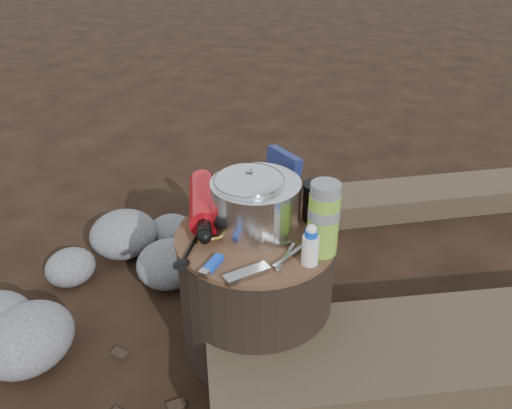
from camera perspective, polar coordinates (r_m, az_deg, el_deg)
The scene contains 16 objects.
ground at distance 1.63m, azimuth 0.00°, elevation -14.72°, with size 60.00×60.00×0.00m, color black.
stump at distance 1.50m, azimuth 0.00°, elevation -9.46°, with size 0.42×0.42×0.39m, color black.
rock_ring at distance 1.83m, azimuth -16.67°, elevation -6.72°, with size 0.40×0.87×0.17m, color slate, non-canonical shape.
log_small at distance 2.41m, azimuth 20.73°, elevation 1.01°, with size 0.21×1.16×0.10m, color #423728.
foil_windscreen at distance 1.36m, azimuth -0.03°, elevation -0.18°, with size 0.23×0.23×0.14m, color white.
camping_pot at distance 1.35m, azimuth -0.74°, elevation 0.39°, with size 0.18×0.18×0.18m, color silver.
fuel_bottle at distance 1.45m, azimuth -5.78°, elevation 0.27°, with size 0.08×0.31×0.08m, color red, non-canonical shape.
thermos at distance 1.27m, azimuth 7.34°, elevation -1.58°, with size 0.08×0.08×0.19m, color #7FBB30.
travel_mug at distance 1.43m, azimuth 6.53°, elevation 0.27°, with size 0.07×0.07×0.11m, color black.
stuff_sack at distance 1.50m, azimuth -1.59°, elevation 2.12°, with size 0.15×0.13×0.11m, color #E9AA12.
food_pouch at distance 1.48m, azimuth 2.79°, elevation 2.83°, with size 0.12×0.03×0.16m, color navy.
lighter at distance 1.27m, azimuth -4.67°, elevation -6.39°, with size 0.02×0.09×0.02m, color blue.
multitool at distance 1.23m, azimuth -1.01°, elevation -7.56°, with size 0.03×0.11×0.02m, color #A8A8AC.
pot_grabber at distance 1.29m, azimuth 3.23°, elevation -5.63°, with size 0.03×0.12×0.01m, color #A8A8AC, non-canonical shape.
spork at distance 1.33m, azimuth -7.16°, elevation -4.70°, with size 0.03×0.15×0.01m, color black, non-canonical shape.
squeeze_bottle at distance 1.26m, azimuth 5.93°, elevation -4.56°, with size 0.04×0.04×0.10m, color white.
Camera 1 is at (0.58, -0.99, 1.15)m, focal length 36.83 mm.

